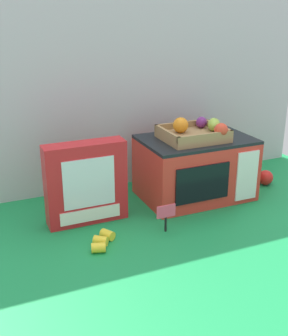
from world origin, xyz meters
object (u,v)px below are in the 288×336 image
cookie_set_box (86,183)px  loose_toy_apple (265,178)px  food_groups_crate (196,132)px  price_sign (166,214)px  loose_toy_banana (102,241)px  toy_microwave (195,168)px

cookie_set_box → loose_toy_apple: bearing=1.4°
food_groups_crate → price_sign: (-0.23, -0.22, -0.21)m
loose_toy_banana → loose_toy_apple: bearing=14.2°
loose_toy_banana → food_groups_crate: bearing=25.1°
cookie_set_box → food_groups_crate: bearing=3.7°
cookie_set_box → loose_toy_banana: (-0.01, -0.19, -0.13)m
food_groups_crate → loose_toy_apple: size_ratio=3.88×
toy_microwave → loose_toy_apple: bearing=-3.4°
price_sign → toy_microwave: bearing=43.1°
price_sign → loose_toy_banana: 0.24m
toy_microwave → cookie_set_box: size_ratio=1.46×
food_groups_crate → price_sign: size_ratio=2.54×
loose_toy_banana → price_sign: bearing=0.3°
toy_microwave → loose_toy_banana: size_ratio=3.67×
food_groups_crate → loose_toy_banana: bearing=-154.9°
price_sign → food_groups_crate: bearing=43.0°
toy_microwave → loose_toy_banana: (-0.47, -0.23, -0.11)m
toy_microwave → loose_toy_apple: 0.36m
toy_microwave → price_sign: size_ratio=4.31×
price_sign → loose_toy_apple: price_sign is taller
food_groups_crate → loose_toy_apple: bearing=-1.7°
loose_toy_apple → price_sign: bearing=-160.6°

